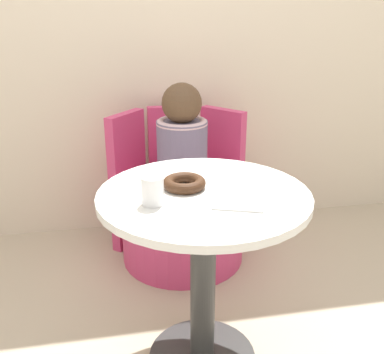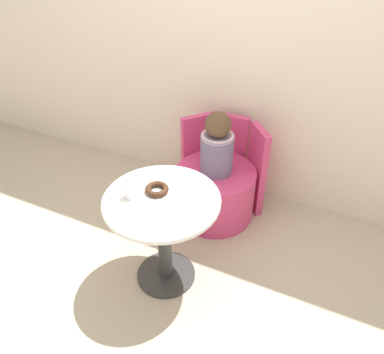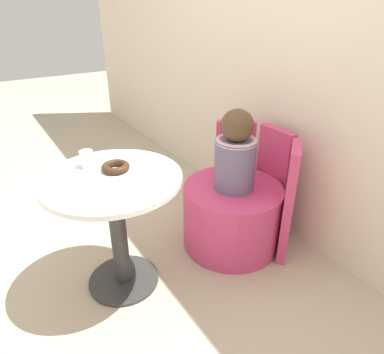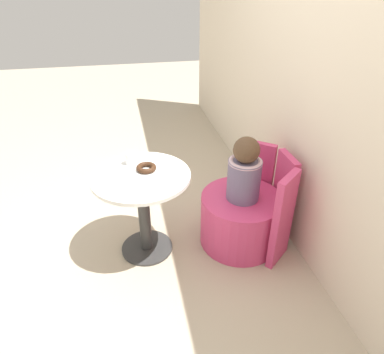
# 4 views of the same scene
# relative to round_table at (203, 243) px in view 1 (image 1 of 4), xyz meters

# --- Properties ---
(round_table) EXTENTS (0.65, 0.65, 0.64)m
(round_table) POSITION_rel_round_table_xyz_m (0.00, 0.00, 0.00)
(round_table) COLOR #333333
(round_table) RESTS_ON ground_plane
(tub_chair) EXTENTS (0.59, 0.59, 0.40)m
(tub_chair) POSITION_rel_round_table_xyz_m (0.05, 0.70, -0.27)
(tub_chair) COLOR #D13D70
(tub_chair) RESTS_ON ground_plane
(booth_backrest) EXTENTS (0.69, 0.25, 0.69)m
(booth_backrest) POSITION_rel_round_table_xyz_m (0.05, 0.94, -0.12)
(booth_backrest) COLOR #D13D70
(booth_backrest) RESTS_ON ground_plane
(child_figure) EXTENTS (0.23, 0.23, 0.46)m
(child_figure) POSITION_rel_round_table_xyz_m (0.05, 0.70, 0.15)
(child_figure) COLOR slate
(child_figure) RESTS_ON tub_chair
(donut) EXTENTS (0.13, 0.13, 0.03)m
(donut) POSITION_rel_round_table_xyz_m (-0.05, 0.04, 0.19)
(donut) COLOR #3D2314
(donut) RESTS_ON round_table
(cup) EXTENTS (0.06, 0.06, 0.08)m
(cup) POSITION_rel_round_table_xyz_m (-0.16, -0.06, 0.22)
(cup) COLOR white
(cup) RESTS_ON round_table
(paper_napkin) EXTENTS (0.18, 0.18, 0.01)m
(paper_napkin) POSITION_rel_round_table_xyz_m (0.09, -0.09, 0.18)
(paper_napkin) COLOR white
(paper_napkin) RESTS_ON round_table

